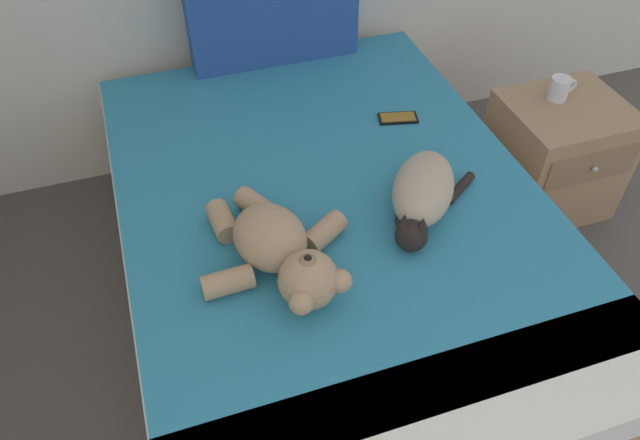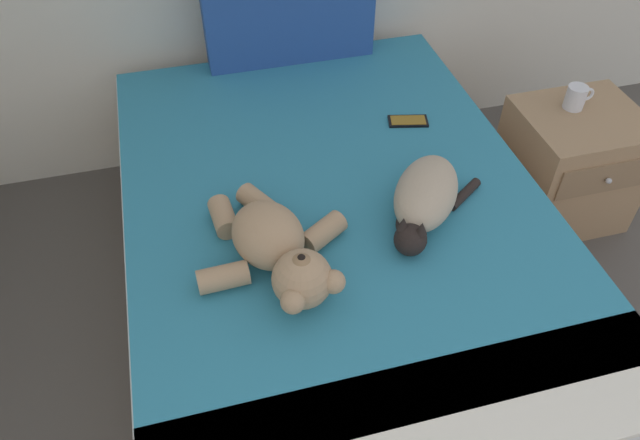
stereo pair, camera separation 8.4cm
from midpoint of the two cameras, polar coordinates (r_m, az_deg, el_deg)
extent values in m
cube|color=#9E7A56|center=(2.31, -0.15, -4.85)|extent=(1.41, 1.96, 0.31)
cube|color=white|center=(2.11, -0.16, -0.18)|extent=(1.37, 1.91, 0.22)
cube|color=teal|center=(2.07, -0.68, 3.26)|extent=(1.36, 1.77, 0.02)
cube|color=silver|center=(1.57, 9.75, -17.59)|extent=(1.36, 0.31, 0.02)
ellipsoid|color=tan|center=(1.95, 8.40, 2.92)|extent=(0.35, 0.39, 0.15)
sphere|color=black|center=(1.84, 7.23, -1.46)|extent=(0.10, 0.10, 0.10)
cone|color=black|center=(1.79, 8.26, -0.37)|extent=(0.04, 0.04, 0.04)
cone|color=black|center=(1.80, 6.54, -0.01)|extent=(0.04, 0.04, 0.04)
cylinder|color=black|center=(2.07, 11.77, 2.90)|extent=(0.15, 0.12, 0.03)
ellipsoid|color=black|center=(1.93, 6.62, 0.19)|extent=(0.10, 0.11, 0.04)
ellipsoid|color=tan|center=(1.78, -6.03, -1.65)|extent=(0.27, 0.30, 0.17)
sphere|color=tan|center=(1.66, -2.54, -5.62)|extent=(0.17, 0.17, 0.17)
sphere|color=#8E6B49|center=(1.62, -2.61, -4.34)|extent=(0.07, 0.07, 0.07)
sphere|color=black|center=(1.60, -2.64, -3.67)|extent=(0.02, 0.02, 0.02)
sphere|color=tan|center=(1.65, 0.42, -5.74)|extent=(0.07, 0.07, 0.07)
sphere|color=tan|center=(1.61, -3.26, -7.75)|extent=(0.07, 0.07, 0.07)
cylinder|color=tan|center=(1.85, -0.93, -1.18)|extent=(0.16, 0.14, 0.07)
cylinder|color=tan|center=(1.95, -7.21, 1.33)|extent=(0.13, 0.15, 0.07)
cylinder|color=tan|center=(1.75, -9.96, -5.75)|extent=(0.15, 0.08, 0.07)
cylinder|color=tan|center=(1.91, -10.33, -0.14)|extent=(0.08, 0.14, 0.07)
cube|color=black|center=(2.36, 6.26, 9.41)|extent=(0.16, 0.10, 0.01)
cube|color=olive|center=(2.36, 6.27, 9.51)|extent=(0.14, 0.09, 0.00)
cube|color=#9E7A56|center=(2.82, 20.15, 5.61)|extent=(0.48, 0.43, 0.51)
cube|color=#866849|center=(2.63, 23.25, 4.56)|extent=(0.41, 0.01, 0.14)
sphere|color=#B2B2B7|center=(2.62, 23.45, 4.34)|extent=(0.02, 0.02, 0.02)
cylinder|color=silver|center=(2.68, 20.56, 11.39)|extent=(0.08, 0.08, 0.09)
torus|color=silver|center=(2.71, 21.49, 11.59)|extent=(0.06, 0.01, 0.06)
camera|label=1|loc=(0.04, -91.28, -1.27)|focal=34.32mm
camera|label=2|loc=(0.04, 88.72, 1.27)|focal=34.32mm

